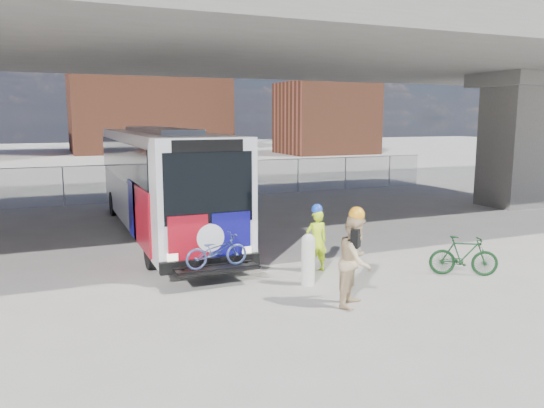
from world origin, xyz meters
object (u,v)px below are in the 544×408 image
bollard (308,257)px  cyclist_hivis (317,239)px  bus (160,174)px  bike_parked (464,256)px  cyclist_tan (356,259)px

bollard → cyclist_hivis: (0.74, 0.97, 0.19)m
bus → cyclist_hivis: bus is taller
cyclist_hivis → bike_parked: (3.31, -1.83, -0.35)m
bike_parked → bus: bearing=67.8°
bus → bike_parked: bearing=-53.1°
bus → bike_parked: size_ratio=7.49×
bus → cyclist_hivis: bearing=-66.0°
bus → cyclist_tan: size_ratio=5.94×
bollard → bus: bearing=106.0°
bollard → bike_parked: size_ratio=0.74×
bus → bike_parked: bus is taller
cyclist_hivis → cyclist_tan: 2.68m
bus → bike_parked: 10.34m
bike_parked → cyclist_tan: bearing=133.1°
bus → cyclist_tan: bus is taller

